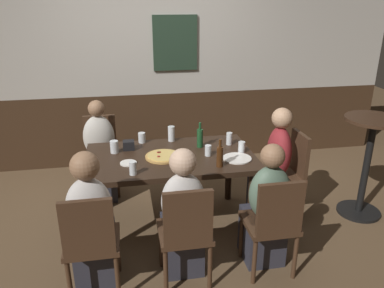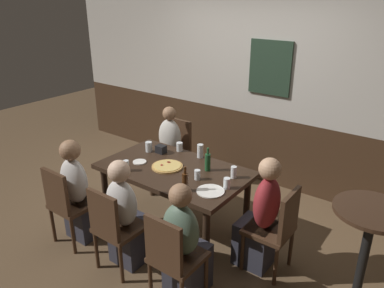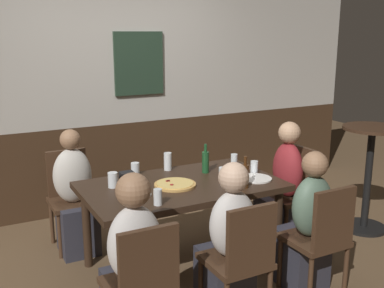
{
  "view_description": "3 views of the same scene",
  "coord_description": "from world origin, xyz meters",
  "views": [
    {
      "loc": [
        -0.39,
        -3.28,
        2.13
      ],
      "look_at": [
        0.2,
        -0.05,
        0.86
      ],
      "focal_mm": 35.49,
      "sensor_mm": 36.0,
      "label": 1
    },
    {
      "loc": [
        2.3,
        -2.77,
        2.49
      ],
      "look_at": [
        0.16,
        0.11,
        1.02
      ],
      "focal_mm": 35.03,
      "sensor_mm": 36.0,
      "label": 2
    },
    {
      "loc": [
        -1.58,
        -3.18,
        1.93
      ],
      "look_at": [
        0.12,
        0.05,
        1.04
      ],
      "focal_mm": 43.24,
      "sensor_mm": 36.0,
      "label": 3
    }
  ],
  "objects": [
    {
      "name": "wall_back",
      "position": [
        0.0,
        1.65,
        1.3
      ],
      "size": [
        6.4,
        0.13,
        2.6
      ],
      "color": "#3D2819",
      "rests_on": "ground_plane"
    },
    {
      "name": "plate_white_small",
      "position": [
        -0.39,
        -0.12,
        0.75
      ],
      "size": [
        0.15,
        0.15,
        0.01
      ],
      "primitive_type": "cylinder",
      "color": "white",
      "rests_on": "dining_table"
    },
    {
      "name": "beer_glass_half",
      "position": [
        -0.36,
        -0.35,
        0.79
      ],
      "size": [
        0.06,
        0.06,
        0.12
      ],
      "color": "silver",
      "rests_on": "dining_table"
    },
    {
      "name": "ground_plane",
      "position": [
        0.0,
        0.0,
        0.0
      ],
      "size": [
        12.0,
        12.0,
        0.0
      ],
      "primitive_type": "plane",
      "color": "brown"
    },
    {
      "name": "person_right_near",
      "position": [
        0.7,
        -0.72,
        0.46
      ],
      "size": [
        0.34,
        0.37,
        1.1
      ],
      "color": "#2D2D38",
      "rests_on": "ground_plane"
    },
    {
      "name": "chair_left_far",
      "position": [
        -0.7,
        0.88,
        0.5
      ],
      "size": [
        0.4,
        0.4,
        0.88
      ],
      "color": "#422B1C",
      "rests_on": "ground_plane"
    },
    {
      "name": "beer_bottle_green",
      "position": [
        0.32,
        0.17,
        0.84
      ],
      "size": [
        0.06,
        0.06,
        0.26
      ],
      "color": "#194723",
      "rests_on": "dining_table"
    },
    {
      "name": "chair_mid_near",
      "position": [
        0.0,
        -0.88,
        0.5
      ],
      "size": [
        0.4,
        0.4,
        0.88
      ],
      "color": "#422B1C",
      "rests_on": "ground_plane"
    },
    {
      "name": "highball_clear",
      "position": [
        0.68,
        -0.04,
        0.79
      ],
      "size": [
        0.07,
        0.07,
        0.11
      ],
      "color": "silver",
      "rests_on": "dining_table"
    },
    {
      "name": "chair_right_near",
      "position": [
        0.7,
        -0.88,
        0.5
      ],
      "size": [
        0.4,
        0.4,
        0.88
      ],
      "color": "#422B1C",
      "rests_on": "ground_plane"
    },
    {
      "name": "side_bar_table",
      "position": [
        1.98,
        -0.16,
        0.62
      ],
      "size": [
        0.56,
        0.56,
        1.05
      ],
      "color": "black",
      "rests_on": "ground_plane"
    },
    {
      "name": "pizza",
      "position": [
        -0.07,
        -0.03,
        0.75
      ],
      "size": [
        0.33,
        0.33,
        0.03
      ],
      "color": "tan",
      "rests_on": "dining_table"
    },
    {
      "name": "person_mid_near",
      "position": [
        0.0,
        -0.72,
        0.47
      ],
      "size": [
        0.34,
        0.37,
        1.11
      ],
      "color": "#2D2D38",
      "rests_on": "ground_plane"
    },
    {
      "name": "chair_head_east",
      "position": [
        1.21,
        0.0,
        0.5
      ],
      "size": [
        0.4,
        0.4,
        0.88
      ],
      "color": "#422B1C",
      "rests_on": "ground_plane"
    },
    {
      "name": "pint_glass_amber",
      "position": [
        0.06,
        0.39,
        0.81
      ],
      "size": [
        0.07,
        0.07,
        0.16
      ],
      "color": "silver",
      "rests_on": "dining_table"
    },
    {
      "name": "pint_glass_pale",
      "position": [
        0.35,
        -0.06,
        0.79
      ],
      "size": [
        0.06,
        0.06,
        0.1
      ],
      "color": "silver",
      "rests_on": "dining_table"
    },
    {
      "name": "beer_bottle_brown",
      "position": [
        0.4,
        -0.32,
        0.84
      ],
      "size": [
        0.06,
        0.06,
        0.25
      ],
      "color": "#42230F",
      "rests_on": "dining_table"
    },
    {
      "name": "pint_glass_stout",
      "position": [
        0.63,
        0.19,
        0.79
      ],
      "size": [
        0.06,
        0.06,
        0.12
      ],
      "color": "silver",
      "rests_on": "dining_table"
    },
    {
      "name": "person_left_far",
      "position": [
        -0.7,
        0.72,
        0.46
      ],
      "size": [
        0.34,
        0.37,
        1.11
      ],
      "color": "#2D2D38",
      "rests_on": "ground_plane"
    },
    {
      "name": "beer_glass_tall",
      "position": [
        -0.52,
        0.17,
        0.79
      ],
      "size": [
        0.08,
        0.08,
        0.12
      ],
      "color": "silver",
      "rests_on": "dining_table"
    },
    {
      "name": "chair_left_near",
      "position": [
        -0.7,
        -0.88,
        0.5
      ],
      "size": [
        0.4,
        0.4,
        0.88
      ],
      "color": "#422B1C",
      "rests_on": "ground_plane"
    },
    {
      "name": "tumbler_water",
      "position": [
        -0.24,
        0.4,
        0.79
      ],
      "size": [
        0.07,
        0.07,
        0.1
      ],
      "color": "silver",
      "rests_on": "dining_table"
    },
    {
      "name": "person_head_east",
      "position": [
        1.04,
        0.0,
        0.49
      ],
      "size": [
        0.37,
        0.34,
        1.15
      ],
      "color": "#2D2D38",
      "rests_on": "ground_plane"
    },
    {
      "name": "dining_table",
      "position": [
        0.0,
        0.0,
        0.66
      ],
      "size": [
        1.58,
        0.93,
        0.74
      ],
      "color": "black",
      "rests_on": "ground_plane"
    },
    {
      "name": "person_left_near",
      "position": [
        -0.7,
        -0.72,
        0.48
      ],
      "size": [
        0.34,
        0.37,
        1.14
      ],
      "color": "#2D2D38",
      "rests_on": "ground_plane"
    },
    {
      "name": "plate_white_large",
      "position": [
        0.6,
        -0.19,
        0.75
      ],
      "size": [
        0.27,
        0.27,
        0.01
      ],
      "primitive_type": "cylinder",
      "color": "white",
      "rests_on": "dining_table"
    },
    {
      "name": "condiment_caddy",
      "position": [
        -0.38,
        0.23,
        0.79
      ],
      "size": [
        0.11,
        0.09,
        0.09
      ],
      "primitive_type": "cube",
      "color": "black",
      "rests_on": "dining_table"
    }
  ]
}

